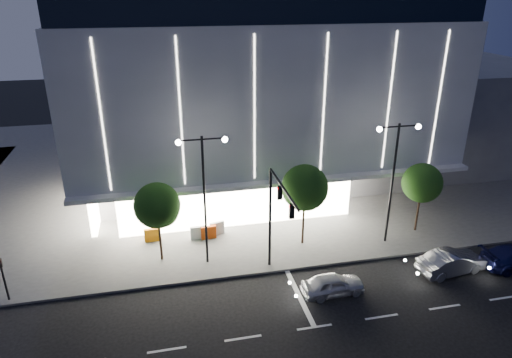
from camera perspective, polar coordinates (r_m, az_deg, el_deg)
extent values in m
plane|color=black|center=(27.15, 2.08, -16.59)|extent=(160.00, 160.00, 0.00)
cube|color=#474747|center=(48.61, 0.84, 2.15)|extent=(70.00, 40.00, 0.15)
cube|color=#4C4C51|center=(47.57, -1.50, 4.14)|extent=(28.00, 21.00, 4.00)
cube|color=#9C9CA1|center=(43.79, -1.10, 12.65)|extent=(30.00, 25.00, 11.00)
cube|color=white|center=(34.94, -2.20, -3.04)|extent=(18.00, 0.40, 3.60)
cube|color=white|center=(39.72, -19.14, -1.06)|extent=(0.40, 10.00, 3.60)
cube|color=#9C9CA1|center=(33.79, 3.06, -0.08)|extent=(30.00, 2.00, 0.30)
cube|color=white|center=(31.87, 3.37, 8.74)|extent=(24.00, 0.06, 10.00)
cube|color=#4C4C51|center=(55.64, 22.68, 8.38)|extent=(16.00, 20.00, 10.00)
cylinder|color=black|center=(29.30, 1.76, -5.14)|extent=(0.18, 0.18, 7.00)
cylinder|color=black|center=(25.25, 3.44, -1.13)|extent=(0.14, 5.80, 0.14)
cube|color=black|center=(26.11, 3.00, -1.72)|extent=(0.28, 0.18, 0.85)
cube|color=black|center=(24.04, 4.49, -4.04)|extent=(0.28, 0.18, 0.85)
sphere|color=#FF0C0C|center=(25.96, 2.76, -1.14)|extent=(0.14, 0.14, 0.14)
cylinder|color=black|center=(29.30, -6.41, -3.09)|extent=(0.16, 0.16, 9.00)
cylinder|color=black|center=(27.65, -8.24, 4.83)|extent=(1.40, 0.10, 0.10)
cylinder|color=black|center=(27.77, -5.36, 5.05)|extent=(1.40, 0.10, 0.10)
sphere|color=white|center=(27.65, -9.68, 4.52)|extent=(0.36, 0.36, 0.36)
sphere|color=white|center=(27.89, -3.92, 4.95)|extent=(0.36, 0.36, 0.36)
cylinder|color=black|center=(33.01, 16.61, -0.87)|extent=(0.16, 0.16, 9.00)
cylinder|color=black|center=(31.27, 16.35, 6.25)|extent=(1.40, 0.10, 0.10)
cylinder|color=black|center=(31.95, 18.58, 6.32)|extent=(1.40, 0.10, 0.10)
sphere|color=white|center=(30.97, 15.18, 6.03)|extent=(0.36, 0.36, 0.36)
sphere|color=white|center=(32.33, 19.64, 6.19)|extent=(0.36, 0.36, 0.36)
cylinder|color=black|center=(30.89, -28.94, -11.02)|extent=(0.12, 0.12, 3.00)
cube|color=black|center=(30.29, -29.37, -9.12)|extent=(0.22, 0.16, 0.55)
cylinder|color=black|center=(31.31, -11.91, -7.07)|extent=(0.16, 0.16, 3.78)
sphere|color=#193F11|center=(30.23, -12.26, -3.25)|extent=(3.02, 3.02, 3.02)
sphere|color=#193F11|center=(30.65, -11.62, -3.95)|extent=(2.16, 2.16, 2.16)
sphere|color=#193F11|center=(30.25, -12.68, -3.96)|extent=(1.94, 1.94, 1.94)
cylinder|color=black|center=(32.61, 5.94, -5.10)|extent=(0.16, 0.16, 4.06)
sphere|color=#193F11|center=(31.53, 6.12, -1.09)|extent=(3.25, 3.25, 3.25)
sphere|color=#193F11|center=(32.03, 6.47, -1.85)|extent=(2.32, 2.32, 2.32)
sphere|color=#193F11|center=(31.47, 5.74, -1.81)|extent=(2.09, 2.09, 2.09)
cylinder|color=black|center=(36.33, 19.58, -3.70)|extent=(0.16, 0.16, 3.64)
sphere|color=#193F11|center=(35.44, 20.05, -0.46)|extent=(2.91, 2.91, 2.91)
sphere|color=#193F11|center=(35.95, 20.19, -1.06)|extent=(2.08, 2.08, 2.08)
sphere|color=#193F11|center=(35.32, 19.76, -1.05)|extent=(1.87, 1.87, 1.87)
imported|color=silver|center=(28.67, 9.60, -12.87)|extent=(3.93, 1.71, 1.32)
imported|color=gray|center=(32.69, 23.29, -9.52)|extent=(4.79, 2.18, 1.52)
cube|color=orange|center=(34.17, -12.88, -6.85)|extent=(1.11, 0.29, 1.00)
cube|color=silver|center=(33.89, -7.29, -6.67)|extent=(1.10, 0.27, 1.00)
cube|color=#CF430B|center=(33.83, -5.95, -6.67)|extent=(1.12, 0.34, 1.00)
cube|color=#BCBCBC|center=(34.36, -4.89, -6.13)|extent=(1.13, 0.51, 1.00)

